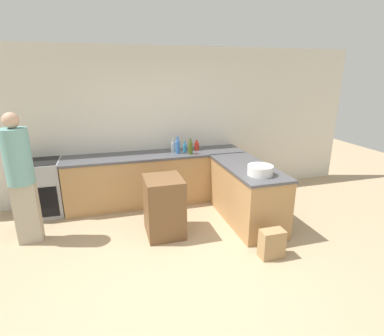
{
  "coord_description": "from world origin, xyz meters",
  "views": [
    {
      "loc": [
        -0.8,
        -2.88,
        2.25
      ],
      "look_at": [
        0.34,
        1.06,
        0.94
      ],
      "focal_mm": 28.0,
      "sensor_mm": 36.0,
      "label": 1
    }
  ],
  "objects_px": {
    "dish_soap_bottle": "(185,148)",
    "paper_bag": "(272,244)",
    "vinegar_bottle_clear": "(173,146)",
    "hot_sauce_bottle": "(197,146)",
    "island_table": "(164,206)",
    "olive_oil_bottle": "(190,148)",
    "person_by_range": "(21,175)",
    "range_oven": "(42,188)",
    "water_bottle_blue": "(178,147)",
    "mixing_bowl": "(260,170)"
  },
  "relations": [
    {
      "from": "dish_soap_bottle",
      "to": "paper_bag",
      "type": "xyz_separation_m",
      "value": [
        0.57,
        -2.13,
        -0.79
      ]
    },
    {
      "from": "vinegar_bottle_clear",
      "to": "hot_sauce_bottle",
      "type": "relative_size",
      "value": 1.32
    },
    {
      "from": "island_table",
      "to": "hot_sauce_bottle",
      "type": "height_order",
      "value": "hot_sauce_bottle"
    },
    {
      "from": "vinegar_bottle_clear",
      "to": "dish_soap_bottle",
      "type": "bearing_deg",
      "value": -23.08
    },
    {
      "from": "olive_oil_bottle",
      "to": "paper_bag",
      "type": "xyz_separation_m",
      "value": [
        0.51,
        -1.97,
        -0.82
      ]
    },
    {
      "from": "olive_oil_bottle",
      "to": "dish_soap_bottle",
      "type": "bearing_deg",
      "value": 110.42
    },
    {
      "from": "olive_oil_bottle",
      "to": "person_by_range",
      "type": "xyz_separation_m",
      "value": [
        -2.51,
        -0.7,
        -0.03
      ]
    },
    {
      "from": "hot_sauce_bottle",
      "to": "paper_bag",
      "type": "height_order",
      "value": "hot_sauce_bottle"
    },
    {
      "from": "range_oven",
      "to": "island_table",
      "type": "height_order",
      "value": "range_oven"
    },
    {
      "from": "range_oven",
      "to": "olive_oil_bottle",
      "type": "relative_size",
      "value": 3.32
    },
    {
      "from": "olive_oil_bottle",
      "to": "paper_bag",
      "type": "bearing_deg",
      "value": -75.41
    },
    {
      "from": "range_oven",
      "to": "person_by_range",
      "type": "distance_m",
      "value": 1.03
    },
    {
      "from": "vinegar_bottle_clear",
      "to": "person_by_range",
      "type": "xyz_separation_m",
      "value": [
        -2.25,
        -0.94,
        -0.02
      ]
    },
    {
      "from": "island_table",
      "to": "vinegar_bottle_clear",
      "type": "bearing_deg",
      "value": 71.5
    },
    {
      "from": "water_bottle_blue",
      "to": "mixing_bowl",
      "type": "bearing_deg",
      "value": -60.64
    },
    {
      "from": "olive_oil_bottle",
      "to": "hot_sauce_bottle",
      "type": "distance_m",
      "value": 0.3
    },
    {
      "from": "mixing_bowl",
      "to": "person_by_range",
      "type": "height_order",
      "value": "person_by_range"
    },
    {
      "from": "island_table",
      "to": "hot_sauce_bottle",
      "type": "bearing_deg",
      "value": 55.11
    },
    {
      "from": "mixing_bowl",
      "to": "hot_sauce_bottle",
      "type": "relative_size",
      "value": 1.93
    },
    {
      "from": "olive_oil_bottle",
      "to": "hot_sauce_bottle",
      "type": "relative_size",
      "value": 1.49
    },
    {
      "from": "island_table",
      "to": "person_by_range",
      "type": "xyz_separation_m",
      "value": [
        -1.83,
        0.31,
        0.55
      ]
    },
    {
      "from": "hot_sauce_bottle",
      "to": "person_by_range",
      "type": "xyz_separation_m",
      "value": [
        -2.69,
        -0.93,
        0.01
      ]
    },
    {
      "from": "island_table",
      "to": "vinegar_bottle_clear",
      "type": "distance_m",
      "value": 1.43
    },
    {
      "from": "water_bottle_blue",
      "to": "paper_bag",
      "type": "xyz_separation_m",
      "value": [
        0.71,
        -2.08,
        -0.83
      ]
    },
    {
      "from": "mixing_bowl",
      "to": "hot_sauce_bottle",
      "type": "bearing_deg",
      "value": 105.59
    },
    {
      "from": "vinegar_bottle_clear",
      "to": "person_by_range",
      "type": "distance_m",
      "value": 2.44
    },
    {
      "from": "dish_soap_bottle",
      "to": "water_bottle_blue",
      "type": "height_order",
      "value": "water_bottle_blue"
    },
    {
      "from": "paper_bag",
      "to": "vinegar_bottle_clear",
      "type": "bearing_deg",
      "value": 109.24
    },
    {
      "from": "range_oven",
      "to": "paper_bag",
      "type": "height_order",
      "value": "range_oven"
    },
    {
      "from": "vinegar_bottle_clear",
      "to": "water_bottle_blue",
      "type": "height_order",
      "value": "water_bottle_blue"
    },
    {
      "from": "island_table",
      "to": "water_bottle_blue",
      "type": "height_order",
      "value": "water_bottle_blue"
    },
    {
      "from": "hot_sauce_bottle",
      "to": "paper_bag",
      "type": "xyz_separation_m",
      "value": [
        0.33,
        -2.2,
        -0.78
      ]
    },
    {
      "from": "range_oven",
      "to": "water_bottle_blue",
      "type": "xyz_separation_m",
      "value": [
        2.28,
        -0.08,
        0.56
      ]
    },
    {
      "from": "paper_bag",
      "to": "person_by_range",
      "type": "bearing_deg",
      "value": 157.19
    },
    {
      "from": "mixing_bowl",
      "to": "paper_bag",
      "type": "distance_m",
      "value": 1.0
    },
    {
      "from": "dish_soap_bottle",
      "to": "range_oven",
      "type": "bearing_deg",
      "value": 179.16
    },
    {
      "from": "person_by_range",
      "to": "hot_sauce_bottle",
      "type": "bearing_deg",
      "value": 19.02
    },
    {
      "from": "dish_soap_bottle",
      "to": "water_bottle_blue",
      "type": "distance_m",
      "value": 0.15
    },
    {
      "from": "dish_soap_bottle",
      "to": "hot_sauce_bottle",
      "type": "height_order",
      "value": "dish_soap_bottle"
    },
    {
      "from": "mixing_bowl",
      "to": "water_bottle_blue",
      "type": "bearing_deg",
      "value": 119.36
    },
    {
      "from": "hot_sauce_bottle",
      "to": "range_oven",
      "type": "bearing_deg",
      "value": -179.22
    },
    {
      "from": "olive_oil_bottle",
      "to": "water_bottle_blue",
      "type": "bearing_deg",
      "value": 149.76
    },
    {
      "from": "range_oven",
      "to": "dish_soap_bottle",
      "type": "bearing_deg",
      "value": -0.84
    },
    {
      "from": "dish_soap_bottle",
      "to": "water_bottle_blue",
      "type": "relative_size",
      "value": 0.65
    },
    {
      "from": "person_by_range",
      "to": "water_bottle_blue",
      "type": "bearing_deg",
      "value": 19.45
    },
    {
      "from": "vinegar_bottle_clear",
      "to": "water_bottle_blue",
      "type": "xyz_separation_m",
      "value": [
        0.06,
        -0.13,
        0.02
      ]
    },
    {
      "from": "dish_soap_bottle",
      "to": "paper_bag",
      "type": "height_order",
      "value": "dish_soap_bottle"
    },
    {
      "from": "person_by_range",
      "to": "vinegar_bottle_clear",
      "type": "bearing_deg",
      "value": 22.74
    },
    {
      "from": "person_by_range",
      "to": "range_oven",
      "type": "bearing_deg",
      "value": 88.14
    },
    {
      "from": "olive_oil_bottle",
      "to": "water_bottle_blue",
      "type": "distance_m",
      "value": 0.23
    }
  ]
}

